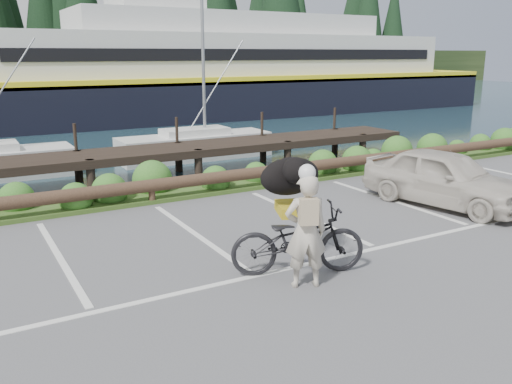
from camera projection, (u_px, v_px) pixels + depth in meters
ground at (243, 268)px, 9.09m from camera, size 72.00×72.00×0.00m
vegetation_strip at (143, 195)px, 13.54m from camera, size 34.00×1.60×0.10m
log_rail at (152, 204)px, 12.96m from camera, size 32.00×0.30×0.60m
bicycle at (298, 240)px, 8.74m from camera, size 2.31×1.51×1.15m
cyclist at (306, 231)px, 8.17m from camera, size 0.76×0.63×1.78m
dog at (290, 176)px, 9.19m from camera, size 0.92×1.25×0.65m
parked_car at (445, 178)px, 12.68m from camera, size 2.32×4.15×1.34m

